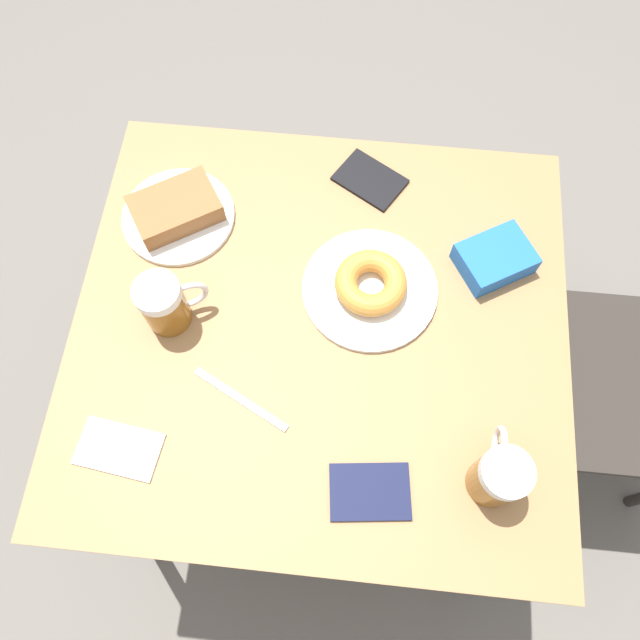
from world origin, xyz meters
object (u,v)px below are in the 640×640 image
napkin_folded (119,449)px  passport_near_edge (370,492)px  beer_mug_left (165,303)px  fork (241,399)px  beer_mug_center (499,475)px  passport_far_edge (370,180)px  blue_pouch (495,259)px  plate_with_cake (177,212)px  plate_with_donut (370,286)px

napkin_folded → passport_near_edge: bearing=86.3°
beer_mug_left → fork: beer_mug_left is taller
beer_mug_center → passport_far_edge: beer_mug_center is taller
passport_far_edge → blue_pouch: bearing=55.6°
beer_mug_left → napkin_folded: 0.25m
beer_mug_left → napkin_folded: beer_mug_left is taller
plate_with_cake → blue_pouch: plate_with_cake is taller
blue_pouch → napkin_folded: bearing=-56.3°
plate_with_cake → plate_with_donut: plate_with_cake is taller
napkin_folded → passport_far_edge: passport_far_edge is taller
plate_with_donut → passport_near_edge: plate_with_donut is taller
napkin_folded → passport_far_edge: bearing=146.9°
passport_near_edge → passport_far_edge: 0.59m
beer_mug_left → fork: 0.20m
beer_mug_left → passport_near_edge: 0.45m
plate_with_cake → plate_with_donut: (0.12, 0.37, -0.00)m
beer_mug_center → blue_pouch: size_ratio=0.76×
plate_with_cake → passport_far_edge: plate_with_cake is taller
beer_mug_left → beer_mug_center: same height
plate_with_donut → blue_pouch: bearing=109.0°
plate_with_cake → passport_near_edge: (0.47, 0.39, -0.02)m
napkin_folded → fork: bearing=119.1°
plate_with_donut → passport_far_edge: 0.24m
plate_with_cake → beer_mug_left: 0.21m
plate_with_cake → blue_pouch: bearing=86.1°
fork → passport_near_edge: (0.13, 0.22, 0.00)m
beer_mug_center → fork: bearing=-102.6°
plate_with_cake → plate_with_donut: size_ratio=0.87×
plate_with_donut → fork: plate_with_donut is taller
plate_with_donut → passport_near_edge: 0.35m
fork → plate_with_donut: bearing=138.3°
plate_with_donut → beer_mug_left: beer_mug_left is taller
plate_with_donut → blue_pouch: (-0.07, 0.22, 0.00)m
napkin_folded → beer_mug_center: bearing=91.0°
beer_mug_left → passport_near_edge: bearing=54.3°
beer_mug_center → plate_with_donut: bearing=-146.0°
plate_with_donut → beer_mug_left: (0.09, -0.34, 0.04)m
passport_far_edge → blue_pouch: (0.16, 0.23, 0.02)m
plate_with_donut → beer_mug_center: beer_mug_center is taller
blue_pouch → plate_with_donut: bearing=-71.0°
beer_mug_left → beer_mug_center: size_ratio=0.94×
passport_near_edge → passport_far_edge: bearing=-175.9°
plate_with_cake → fork: (0.34, 0.17, -0.02)m
fork → passport_far_edge: passport_far_edge is taller
passport_near_edge → blue_pouch: blue_pouch is taller
beer_mug_left → beer_mug_center: 0.60m
napkin_folded → beer_mug_left: bearing=170.6°
beer_mug_left → napkin_folded: (0.24, -0.04, -0.05)m
plate_with_donut → passport_near_edge: (0.35, 0.03, -0.01)m
blue_pouch → passport_far_edge: bearing=-124.4°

